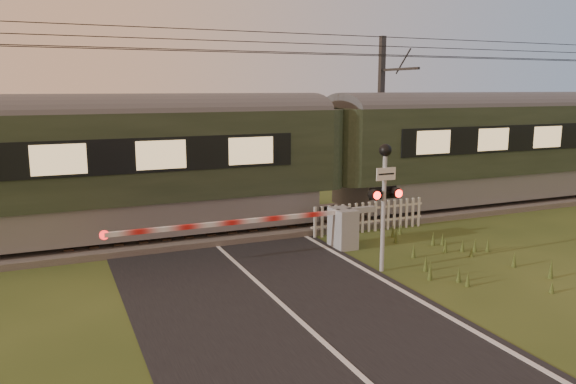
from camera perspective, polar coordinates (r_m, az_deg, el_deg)
name	(u,v)px	position (r m, az deg, el deg)	size (l,w,h in m)	color
ground	(284,307)	(11.73, -0.39, -11.65)	(160.00, 160.00, 0.00)	#2C3E18
road	(289,311)	(11.53, 0.15, -11.99)	(6.00, 140.00, 0.03)	black
track_bed	(202,231)	(17.58, -8.71, -3.95)	(140.00, 3.40, 0.39)	#47423D
overhead_wires	(197,42)	(17.08, -9.25, 14.76)	(120.00, 0.62, 0.62)	black
train	(327,154)	(18.70, 3.97, 3.84)	(42.30, 2.92, 3.94)	slate
boom_gate	(331,227)	(15.63, 4.35, -3.55)	(7.50, 0.86, 1.14)	gray
crossing_signal	(384,185)	(13.58, 9.76, 0.74)	(0.80, 0.34, 3.13)	gray
picket_fence	(369,217)	(17.62, 8.23, -2.50)	(3.97, 0.08, 0.95)	silver
catenary_mast	(382,117)	(22.28, 9.49, 7.56)	(0.20, 2.45, 6.37)	#2D2D30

